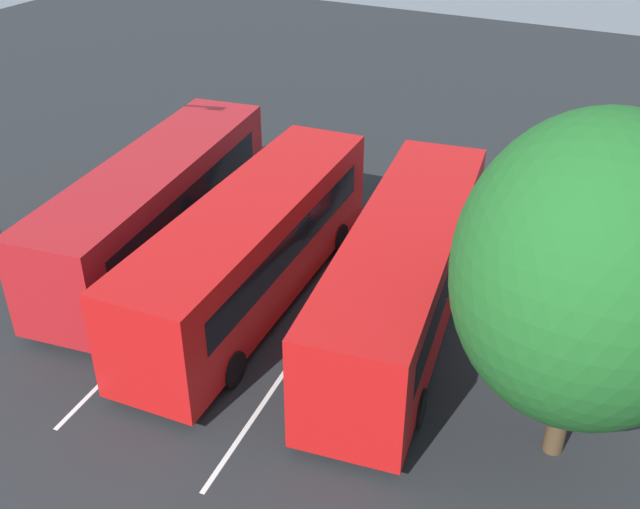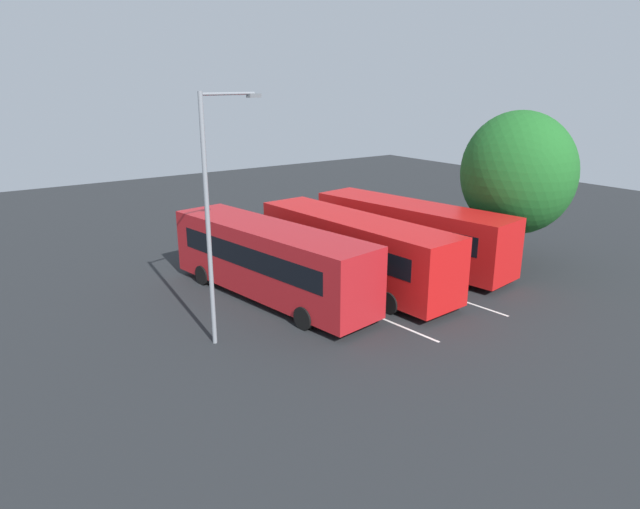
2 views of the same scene
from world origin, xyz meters
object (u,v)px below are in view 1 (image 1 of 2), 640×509
(bus_center_left, at_px, (253,246))
(pedestrian, at_px, (430,178))
(bus_center_right, at_px, (157,204))
(bus_far_left, at_px, (404,272))
(depot_tree, at_px, (592,271))

(bus_center_left, bearing_deg, pedestrian, -21.53)
(bus_center_right, bearing_deg, bus_far_left, -99.84)
(bus_far_left, bearing_deg, depot_tree, -128.45)
(bus_far_left, bearing_deg, bus_center_right, 80.08)
(bus_far_left, height_order, depot_tree, depot_tree)
(bus_far_left, height_order, bus_center_left, same)
(pedestrian, distance_m, depot_tree, 12.15)
(bus_far_left, xyz_separation_m, pedestrian, (7.06, 1.74, -0.66))
(bus_far_left, relative_size, depot_tree, 1.44)
(pedestrian, bearing_deg, bus_far_left, -10.07)
(bus_center_right, distance_m, depot_tree, 13.40)
(bus_far_left, height_order, bus_center_right, same)
(pedestrian, bearing_deg, depot_tree, 9.30)
(bus_far_left, relative_size, bus_center_right, 1.00)
(bus_center_left, height_order, depot_tree, depot_tree)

